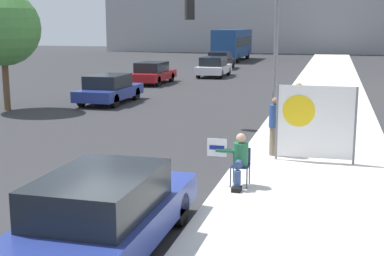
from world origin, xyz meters
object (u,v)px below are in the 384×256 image
at_px(jogger_on_sidewalk, 275,126).
at_px(protest_banner, 315,122).
at_px(seated_protester, 239,158).
at_px(street_tree_near_curb, 2,28).
at_px(city_bus_on_road, 233,43).
at_px(car_on_road_far_lane, 220,60).
at_px(traffic_light_pole, 242,31).
at_px(pedestrian_behind, 298,110).
at_px(car_on_road_nearest, 109,89).
at_px(car_on_road_distant, 214,67).
at_px(parked_car_curbside, 104,213).
at_px(car_on_road_midblock, 152,73).

xyz_separation_m(jogger_on_sidewalk, protest_banner, (1.09, -0.46, 0.25)).
relative_size(seated_protester, street_tree_near_curb, 0.23).
bearing_deg(city_bus_on_road, street_tree_near_curb, -95.39).
height_order(seated_protester, car_on_road_far_lane, car_on_road_far_lane).
bearing_deg(traffic_light_pole, protest_banner, -62.98).
bearing_deg(jogger_on_sidewalk, pedestrian_behind, -119.48).
relative_size(car_on_road_nearest, car_on_road_distant, 1.00).
xyz_separation_m(jogger_on_sidewalk, traffic_light_pole, (-1.90, 5.40, 2.56)).
height_order(jogger_on_sidewalk, car_on_road_nearest, jogger_on_sidewalk).
distance_m(traffic_light_pole, city_bus_on_road, 37.12).
bearing_deg(protest_banner, car_on_road_distant, 108.62).
height_order(car_on_road_nearest, city_bus_on_road, city_bus_on_road).
height_order(car_on_road_distant, car_on_road_far_lane, car_on_road_far_lane).
distance_m(seated_protester, parked_car_curbside, 4.17).
bearing_deg(jogger_on_sidewalk, car_on_road_distant, -92.31).
xyz_separation_m(pedestrian_behind, car_on_road_midblock, (-10.21, 15.36, -0.34)).
bearing_deg(city_bus_on_road, jogger_on_sidewalk, -77.82).
xyz_separation_m(traffic_light_pole, parked_car_curbside, (-0.08, -12.46, -2.80)).
bearing_deg(street_tree_near_curb, pedestrian_behind, -14.86).
distance_m(seated_protester, traffic_light_pole, 9.12).
xyz_separation_m(parked_car_curbside, city_bus_on_road, (-7.04, 48.86, 1.17)).
relative_size(car_on_road_midblock, car_on_road_distant, 1.05).
relative_size(seated_protester, city_bus_on_road, 0.12).
height_order(car_on_road_nearest, car_on_road_midblock, car_on_road_midblock).
bearing_deg(car_on_road_distant, car_on_road_nearest, -97.43).
xyz_separation_m(parked_car_curbside, car_on_road_nearest, (-6.92, 16.07, -0.01)).
xyz_separation_m(jogger_on_sidewalk, city_bus_on_road, (-9.02, 41.79, 0.92)).
xyz_separation_m(seated_protester, car_on_road_midblock, (-9.30, 21.00, -0.07)).
relative_size(pedestrian_behind, city_bus_on_road, 0.17).
bearing_deg(seated_protester, car_on_road_midblock, 136.51).
distance_m(traffic_light_pole, car_on_road_far_lane, 26.09).
relative_size(parked_car_curbside, car_on_road_nearest, 1.08).
bearing_deg(pedestrian_behind, car_on_road_distant, 148.64).
bearing_deg(traffic_light_pole, car_on_road_midblock, 122.30).
xyz_separation_m(traffic_light_pole, car_on_road_far_lane, (-6.09, 25.21, -2.77)).
relative_size(pedestrian_behind, traffic_light_pole, 0.36).
bearing_deg(protest_banner, pedestrian_behind, 102.17).
xyz_separation_m(traffic_light_pole, car_on_road_midblock, (-7.85, 12.41, -2.80)).
bearing_deg(parked_car_curbside, pedestrian_behind, 75.60).
relative_size(protest_banner, car_on_road_far_lane, 0.46).
height_order(seated_protester, city_bus_on_road, city_bus_on_road).
bearing_deg(car_on_road_nearest, car_on_road_distant, 82.57).
bearing_deg(parked_car_curbside, car_on_road_midblock, 107.33).
distance_m(car_on_road_midblock, car_on_road_distant, 6.37).
distance_m(car_on_road_nearest, city_bus_on_road, 32.82).
height_order(traffic_light_pole, street_tree_near_curb, street_tree_near_curb).
xyz_separation_m(jogger_on_sidewalk, car_on_road_distant, (-7.01, 23.56, -0.22)).
relative_size(traffic_light_pole, car_on_road_midblock, 1.07).
height_order(traffic_light_pole, parked_car_curbside, traffic_light_pole).
bearing_deg(pedestrian_behind, street_tree_near_curb, -155.70).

